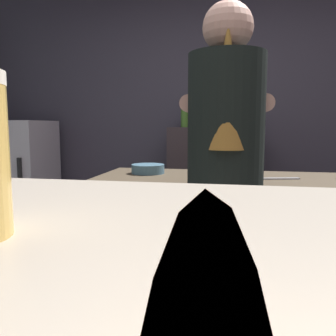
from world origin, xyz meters
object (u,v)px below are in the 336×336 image
object	(u,v)px
mini_fridge	(17,183)
pint_glass_near	(231,248)
bottle_vinegar	(238,117)
bartender	(225,168)
chefs_knife	(278,179)
bottle_olive_oil	(185,116)
bottle_soy	(185,119)
mixing_bowl	(148,169)
bottle_hot_sauce	(202,116)

from	to	relation	value
mini_fridge	pint_glass_near	xyz separation A→B (m)	(2.11, -3.01, 0.55)
pint_glass_near	bottle_vinegar	distance (m)	3.18
bartender	chefs_knife	distance (m)	0.50
bottle_olive_oil	bottle_soy	size ratio (longest dim) A/B	1.42
mini_fridge	bottle_olive_oil	bearing A→B (deg)	2.71
chefs_knife	bottle_soy	world-z (taller)	bottle_soy
bottle_olive_oil	bottle_vinegar	size ratio (longest dim) A/B	1.11
bartender	bottle_soy	world-z (taller)	bartender
mixing_bowl	bottle_soy	xyz separation A→B (m)	(0.07, 1.21, 0.32)
mixing_bowl	bottle_vinegar	world-z (taller)	bottle_vinegar
mini_fridge	bottle_soy	world-z (taller)	bottle_soy
mixing_bowl	bottle_soy	bearing A→B (deg)	86.86
pint_glass_near	chefs_knife	bearing A→B (deg)	82.71
bottle_olive_oil	bottle_vinegar	world-z (taller)	bottle_olive_oil
mixing_bowl	bottle_olive_oil	distance (m)	1.13
bartender	bottle_hot_sauce	world-z (taller)	bartender
pint_glass_near	bottle_soy	distance (m)	3.26
bartender	bottle_hot_sauce	xyz separation A→B (m)	(-0.26, 1.61, 0.27)
bartender	mixing_bowl	xyz separation A→B (m)	(-0.48, 0.51, -0.08)
bartender	bottle_olive_oil	world-z (taller)	bartender
mini_fridge	mixing_bowl	world-z (taller)	mini_fridge
bartender	chefs_knife	size ratio (longest dim) A/B	7.13
bottle_hot_sauce	bottle_soy	bearing A→B (deg)	147.83
bottle_vinegar	chefs_knife	bearing A→B (deg)	-80.40
bartender	mixing_bowl	bearing A→B (deg)	41.35
chefs_knife	bottle_vinegar	distance (m)	1.33
bartender	pint_glass_near	bearing A→B (deg)	179.01
bartender	bottle_soy	distance (m)	1.78
mixing_bowl	pint_glass_near	size ratio (longest dim) A/B	1.46
bartender	bottle_olive_oil	size ratio (longest dim) A/B	6.46
pint_glass_near	mini_fridge	bearing A→B (deg)	124.97
bartender	bottle_soy	xyz separation A→B (m)	(-0.42, 1.72, 0.25)
bartender	bottle_vinegar	distance (m)	1.69
mini_fridge	chefs_knife	size ratio (longest dim) A/B	5.12
mixing_bowl	bartender	bearing A→B (deg)	-46.36
mixing_bowl	pint_glass_near	bearing A→B (deg)	-75.60
pint_glass_near	bottle_soy	bearing A→B (deg)	97.98
mixing_bowl	bottle_hot_sauce	distance (m)	1.18
bottle_olive_oil	bottle_vinegar	xyz separation A→B (m)	(0.47, 0.09, -0.01)
chefs_knife	bottle_soy	xyz separation A→B (m)	(-0.70, 1.31, 0.35)
pint_glass_near	bottle_hot_sauce	bearing A→B (deg)	95.29
chefs_knife	pint_glass_near	bearing A→B (deg)	-110.89
pint_glass_near	bottle_olive_oil	size ratio (longest dim) A/B	0.53
bottle_olive_oil	bottle_soy	world-z (taller)	bottle_olive_oil
bottle_hot_sauce	bottle_vinegar	size ratio (longest dim) A/B	1.06
bottle_soy	bottle_hot_sauce	size ratio (longest dim) A/B	0.74
bottle_vinegar	pint_glass_near	bearing A→B (deg)	-90.57
mixing_bowl	bottle_olive_oil	xyz separation A→B (m)	(0.08, 1.07, 0.35)
chefs_knife	bottle_vinegar	size ratio (longest dim) A/B	1.01
mixing_bowl	bottle_hot_sauce	bearing A→B (deg)	78.30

